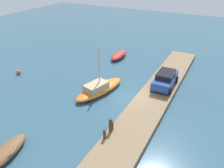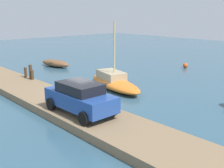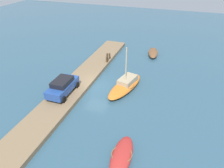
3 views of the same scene
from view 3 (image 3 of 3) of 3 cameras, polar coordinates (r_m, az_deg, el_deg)
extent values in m
plane|color=#33566B|center=(23.28, -4.23, -0.81)|extent=(84.00, 84.00, 0.00)
cube|color=#846B4C|center=(23.98, -8.85, 0.50)|extent=(26.38, 3.04, 0.42)
ellipsoid|color=#B72D28|center=(15.60, 2.61, -18.72)|extent=(3.91, 1.58, 0.74)
torus|color=olive|center=(15.44, 2.63, -18.24)|extent=(1.54, 1.54, 0.07)
ellipsoid|color=brown|center=(31.39, 10.92, 8.20)|extent=(3.89, 1.86, 0.68)
torus|color=olive|center=(31.32, 10.96, 8.52)|extent=(1.55, 1.55, 0.07)
ellipsoid|color=orange|center=(22.74, 3.52, -0.57)|extent=(6.26, 3.21, 0.71)
torus|color=olive|center=(22.64, 3.53, -0.15)|extent=(2.34, 2.34, 0.07)
cube|color=tan|center=(22.85, 4.17, 1.07)|extent=(2.57, 1.84, 0.59)
cylinder|color=#C6B284|center=(21.65, 3.76, 4.63)|extent=(0.12, 0.12, 4.15)
cylinder|color=#47331E|center=(28.61, -0.65, 7.48)|extent=(0.22, 0.22, 0.76)
cylinder|color=#47331E|center=(27.80, -1.26, 7.10)|extent=(0.25, 0.25, 1.08)
cylinder|color=#47331E|center=(27.68, -1.42, 6.55)|extent=(0.22, 0.22, 0.70)
cube|color=#234793|center=(21.65, -13.03, -0.81)|extent=(3.99, 1.72, 0.75)
cube|color=black|center=(21.34, -13.23, 0.59)|extent=(2.24, 1.50, 0.48)
cylinder|color=black|center=(20.49, -12.80, -4.06)|extent=(0.64, 0.23, 0.64)
cylinder|color=black|center=(21.32, -16.72, -3.15)|extent=(0.64, 0.23, 0.64)
cylinder|color=black|center=(22.48, -9.32, -0.22)|extent=(0.64, 0.23, 0.64)
cylinder|color=black|center=(23.24, -13.02, 0.47)|extent=(0.64, 0.23, 0.64)
camera|label=1|loc=(38.20, -4.54, 29.67)|focal=36.20mm
camera|label=2|loc=(20.00, -51.64, -1.98)|focal=44.65mm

